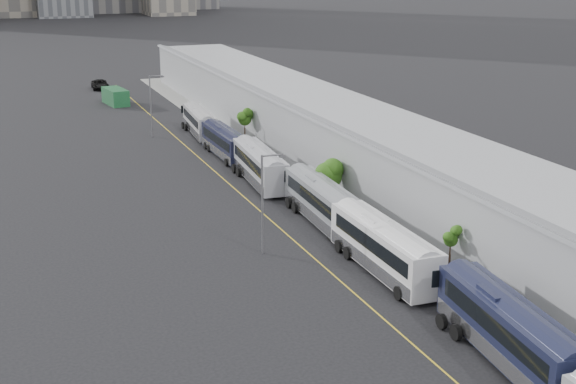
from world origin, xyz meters
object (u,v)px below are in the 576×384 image
bus_4 (260,169)px  street_lamp_far (152,101)px  bus_6 (200,124)px  bus_1 (509,336)px  shipping_container (116,97)px  suv (100,84)px  bus_3 (322,205)px  bus_5 (225,145)px  street_lamp_near (265,197)px  bus_2 (384,252)px

bus_4 → street_lamp_far: 27.42m
bus_6 → bus_1: bearing=-85.0°
shipping_container → suv: bearing=82.1°
bus_4 → suv: size_ratio=2.22×
bus_6 → bus_3: bearing=-84.5°
bus_5 → shipping_container: (-6.47, 39.95, -0.21)m
bus_5 → street_lamp_far: (-5.77, 14.06, 3.30)m
bus_1 → street_lamp_near: bearing=114.5°
street_lamp_far → bus_1: bearing=-84.3°
bus_1 → bus_5: (-1.10, 54.82, -0.21)m
bus_3 → street_lamp_near: street_lamp_near is taller
bus_1 → bus_6: size_ratio=1.13×
bus_3 → suv: size_ratio=2.23×
bus_2 → suv: bus_2 is taller
bus_4 → bus_5: bus_4 is taller
street_lamp_far → suv: bearing=91.0°
bus_3 → shipping_container: bearing=99.0°
suv → bus_2: bearing=-83.0°
street_lamp_near → suv: street_lamp_near is taller
bus_1 → bus_4: (-1.06, 42.27, -0.06)m
bus_2 → suv: (-7.22, 95.85, -0.87)m
street_lamp_far → shipping_container: (-0.70, 25.89, -3.51)m
bus_2 → bus_5: size_ratio=1.14×
bus_5 → bus_6: 13.07m
bus_1 → shipping_container: bus_1 is taller
bus_6 → street_lamp_far: (-6.14, 1.00, 3.29)m
bus_4 → street_lamp_near: bearing=-104.0°
bus_5 → suv: 56.65m
bus_5 → bus_6: size_ratio=0.98×
bus_3 → shipping_container: (-7.59, 66.74, -0.38)m
bus_3 → bus_5: 26.81m
bus_3 → street_lamp_far: 41.54m
street_lamp_near → bus_1: bearing=-71.5°
bus_1 → bus_5: bus_1 is taller
bus_6 → street_lamp_near: 46.01m
bus_4 → shipping_container: bearing=101.2°
bus_2 → bus_6: bus_2 is taller
bus_4 → shipping_container: bus_4 is taller
bus_1 → bus_6: 67.89m
bus_5 → shipping_container: bus_5 is taller
bus_2 → street_lamp_near: size_ratio=1.66×
bus_1 → suv: (-7.63, 111.09, -0.86)m
bus_4 → street_lamp_far: (-5.82, 26.61, 3.15)m
bus_4 → bus_1: bearing=-84.5°
bus_5 → street_lamp_far: bearing=111.8°
bus_6 → street_lamp_far: street_lamp_far is taller
bus_1 → bus_4: 42.29m
street_lamp_far → suv: street_lamp_far is taller
bus_2 → street_lamp_near: 10.64m
bus_4 → suv: bearing=99.5°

